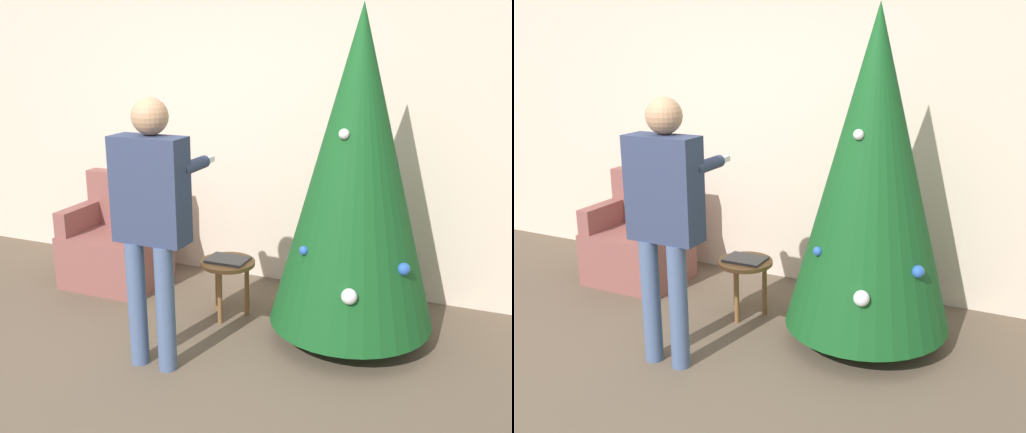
{
  "view_description": "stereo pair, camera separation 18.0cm",
  "coord_description": "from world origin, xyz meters",
  "views": [
    {
      "loc": [
        1.95,
        -2.46,
        2.03
      ],
      "look_at": [
        0.54,
        0.94,
        0.95
      ],
      "focal_mm": 42.0,
      "sensor_mm": 36.0,
      "label": 1
    },
    {
      "loc": [
        2.12,
        -2.39,
        2.03
      ],
      "look_at": [
        0.54,
        0.94,
        0.95
      ],
      "focal_mm": 42.0,
      "sensor_mm": 36.0,
      "label": 2
    }
  ],
  "objects": [
    {
      "name": "ground_plane",
      "position": [
        0.0,
        0.0,
        0.0
      ],
      "size": [
        14.0,
        14.0,
        0.0
      ],
      "primitive_type": "plane",
      "color": "brown"
    },
    {
      "name": "wall_back",
      "position": [
        0.0,
        2.23,
        1.35
      ],
      "size": [
        8.0,
        0.06,
        2.7
      ],
      "color": "beige",
      "rests_on": "ground_plane"
    },
    {
      "name": "person_standing",
      "position": [
        0.0,
        0.56,
        1.04
      ],
      "size": [
        0.47,
        0.57,
        1.72
      ],
      "color": "#475B84",
      "rests_on": "ground_plane"
    },
    {
      "name": "laptop",
      "position": [
        0.14,
        1.36,
        0.46
      ],
      "size": [
        0.3,
        0.22,
        0.02
      ],
      "color": "#38383D",
      "rests_on": "side_stool"
    },
    {
      "name": "armchair",
      "position": [
        -1.04,
        1.62,
        0.34
      ],
      "size": [
        0.79,
        0.64,
        0.94
      ],
      "color": "brown",
      "rests_on": "ground_plane"
    },
    {
      "name": "side_stool",
      "position": [
        0.14,
        1.36,
        0.38
      ],
      "size": [
        0.41,
        0.41,
        0.45
      ],
      "color": "brown",
      "rests_on": "ground_plane"
    },
    {
      "name": "christmas_tree",
      "position": [
        1.08,
        1.37,
        1.21
      ],
      "size": [
        1.13,
        1.13,
        2.28
      ],
      "color": "brown",
      "rests_on": "ground_plane"
    }
  ]
}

